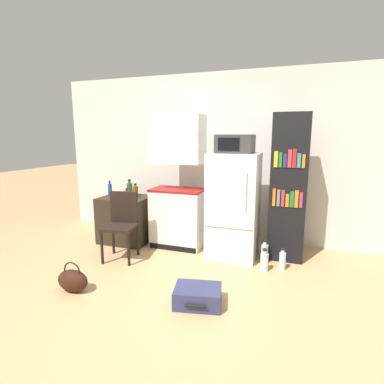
% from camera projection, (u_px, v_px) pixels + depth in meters
% --- Properties ---
extents(ground_plane, '(24.00, 24.00, 0.00)m').
position_uv_depth(ground_plane, '(190.00, 297.00, 3.12)').
color(ground_plane, tan).
extents(wall_back, '(6.40, 0.10, 2.63)m').
position_uv_depth(wall_back, '(246.00, 158.00, 4.67)').
color(wall_back, silver).
rests_on(wall_back, ground_plane).
extents(side_table, '(0.76, 0.62, 0.72)m').
position_uv_depth(side_table, '(127.00, 219.00, 4.75)').
color(side_table, '#2D2319').
rests_on(side_table, ground_plane).
extents(kitchen_hutch, '(0.78, 0.48, 1.95)m').
position_uv_depth(kitchen_hutch, '(178.00, 187.00, 4.44)').
color(kitchen_hutch, white).
rests_on(kitchen_hutch, ground_plane).
extents(refrigerator, '(0.66, 0.66, 1.43)m').
position_uv_depth(refrigerator, '(234.00, 205.00, 4.12)').
color(refrigerator, white).
rests_on(refrigerator, ground_plane).
extents(microwave, '(0.48, 0.43, 0.24)m').
position_uv_depth(microwave, '(235.00, 144.00, 3.96)').
color(microwave, '#333333').
rests_on(microwave, refrigerator).
extents(bookshelf, '(0.46, 0.37, 1.95)m').
position_uv_depth(bookshelf, '(288.00, 188.00, 3.97)').
color(bookshelf, black).
rests_on(bookshelf, ground_plane).
extents(bottle_amber_beer, '(0.08, 0.08, 0.19)m').
position_uv_depth(bottle_amber_beer, '(135.00, 190.00, 4.79)').
color(bottle_amber_beer, brown).
rests_on(bottle_amber_beer, side_table).
extents(bottle_blue_soda, '(0.06, 0.06, 0.24)m').
position_uv_depth(bottle_blue_soda, '(110.00, 189.00, 4.76)').
color(bottle_blue_soda, '#1E47A3').
rests_on(bottle_blue_soda, side_table).
extents(bottle_green_tall, '(0.09, 0.09, 0.29)m').
position_uv_depth(bottle_green_tall, '(130.00, 190.00, 4.60)').
color(bottle_green_tall, '#1E6028').
rests_on(bottle_green_tall, side_table).
extents(bottle_ketchup_red, '(0.09, 0.09, 0.18)m').
position_uv_depth(bottle_ketchup_red, '(127.00, 195.00, 4.43)').
color(bottle_ketchup_red, '#AD1914').
rests_on(bottle_ketchup_red, side_table).
extents(bowl, '(0.16, 0.16, 0.04)m').
position_uv_depth(bowl, '(118.00, 196.00, 4.68)').
color(bowl, silver).
rests_on(bowl, side_table).
extents(chair, '(0.47, 0.47, 0.91)m').
position_uv_depth(chair, '(122.00, 219.00, 4.08)').
color(chair, black).
rests_on(chair, ground_plane).
extents(suitcase_large_flat, '(0.52, 0.43, 0.18)m').
position_uv_depth(suitcase_large_flat, '(198.00, 296.00, 2.98)').
color(suitcase_large_flat, navy).
rests_on(suitcase_large_flat, ground_plane).
extents(handbag, '(0.36, 0.20, 0.33)m').
position_uv_depth(handbag, '(73.00, 280.00, 3.23)').
color(handbag, '#33190F').
rests_on(handbag, ground_plane).
extents(water_bottle_front, '(0.09, 0.09, 0.32)m').
position_uv_depth(water_bottle_front, '(264.00, 253.00, 3.95)').
color(water_bottle_front, silver).
rests_on(water_bottle_front, ground_plane).
extents(water_bottle_middle, '(0.10, 0.10, 0.29)m').
position_uv_depth(water_bottle_middle, '(264.00, 262.00, 3.72)').
color(water_bottle_middle, silver).
rests_on(water_bottle_middle, ground_plane).
extents(water_bottle_back, '(0.08, 0.08, 0.28)m').
position_uv_depth(water_bottle_back, '(282.00, 260.00, 3.76)').
color(water_bottle_back, silver).
rests_on(water_bottle_back, ground_plane).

